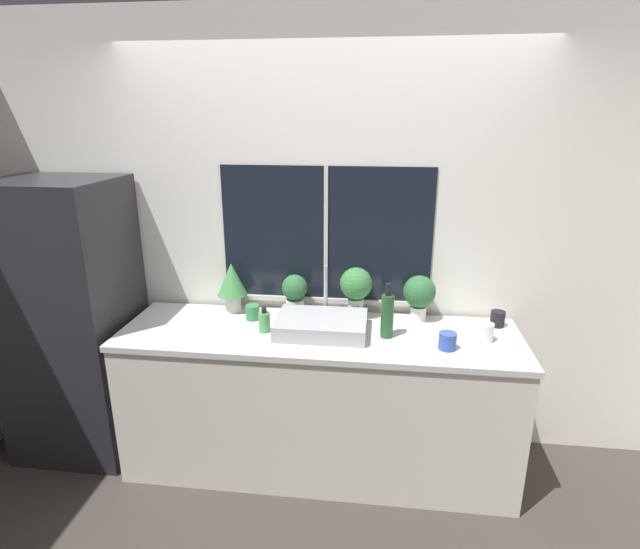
{
  "coord_description": "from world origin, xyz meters",
  "views": [
    {
      "loc": [
        0.33,
        -2.29,
        2.1
      ],
      "look_at": [
        0.01,
        0.33,
        1.25
      ],
      "focal_mm": 28.0,
      "sensor_mm": 36.0,
      "label": 1
    }
  ],
  "objects": [
    {
      "name": "wall_back",
      "position": [
        0.0,
        0.72,
        1.35
      ],
      "size": [
        8.0,
        0.09,
        2.7
      ],
      "color": "silver",
      "rests_on": "ground_plane"
    },
    {
      "name": "bottle_tall",
      "position": [
        0.39,
        0.31,
        1.03
      ],
      "size": [
        0.07,
        0.07,
        0.32
      ],
      "color": "#235128",
      "rests_on": "counter"
    },
    {
      "name": "potted_plant_center_right",
      "position": [
        0.2,
        0.58,
        1.09
      ],
      "size": [
        0.2,
        0.2,
        0.32
      ],
      "color": "white",
      "rests_on": "counter"
    },
    {
      "name": "mug_black",
      "position": [
        1.04,
        0.54,
        0.94
      ],
      "size": [
        0.08,
        0.08,
        0.09
      ],
      "color": "black",
      "rests_on": "counter"
    },
    {
      "name": "soap_bottle",
      "position": [
        -0.31,
        0.29,
        0.96
      ],
      "size": [
        0.07,
        0.07,
        0.15
      ],
      "color": "#519E5B",
      "rests_on": "counter"
    },
    {
      "name": "mug_white",
      "position": [
        0.93,
        0.33,
        0.95
      ],
      "size": [
        0.08,
        0.08,
        0.1
      ],
      "color": "white",
      "rests_on": "counter"
    },
    {
      "name": "sink",
      "position": [
        0.02,
        0.33,
        0.94
      ],
      "size": [
        0.52,
        0.42,
        0.34
      ],
      "color": "#ADADB2",
      "rests_on": "counter"
    },
    {
      "name": "potted_plant_far_right",
      "position": [
        0.58,
        0.58,
        1.07
      ],
      "size": [
        0.19,
        0.19,
        0.28
      ],
      "color": "white",
      "rests_on": "counter"
    },
    {
      "name": "refrigerator",
      "position": [
        -1.56,
        0.36,
        0.87
      ],
      "size": [
        0.7,
        0.66,
        1.75
      ],
      "color": "#232328",
      "rests_on": "ground_plane"
    },
    {
      "name": "mug_green",
      "position": [
        -0.42,
        0.46,
        0.94
      ],
      "size": [
        0.09,
        0.09,
        0.09
      ],
      "color": "#38844C",
      "rests_on": "counter"
    },
    {
      "name": "potted_plant_far_left",
      "position": [
        -0.58,
        0.58,
        1.09
      ],
      "size": [
        0.19,
        0.19,
        0.32
      ],
      "color": "white",
      "rests_on": "counter"
    },
    {
      "name": "ground_plane",
      "position": [
        0.0,
        0.0,
        0.0
      ],
      "size": [
        14.0,
        14.0,
        0.0
      ],
      "primitive_type": "plane",
      "color": "#38332D"
    },
    {
      "name": "wall_right",
      "position": [
        2.19,
        1.5,
        1.35
      ],
      "size": [
        0.06,
        7.0,
        2.7
      ],
      "color": "silver",
      "rests_on": "ground_plane"
    },
    {
      "name": "wall_left",
      "position": [
        -2.19,
        1.5,
        1.35
      ],
      "size": [
        0.06,
        7.0,
        2.7
      ],
      "color": "silver",
      "rests_on": "ground_plane"
    },
    {
      "name": "mug_blue",
      "position": [
        0.71,
        0.2,
        0.94
      ],
      "size": [
        0.09,
        0.09,
        0.09
      ],
      "color": "#3351AD",
      "rests_on": "counter"
    },
    {
      "name": "counter",
      "position": [
        0.0,
        0.33,
        0.45
      ],
      "size": [
        2.31,
        0.68,
        0.9
      ],
      "color": "silver",
      "rests_on": "ground_plane"
    },
    {
      "name": "potted_plant_center_left",
      "position": [
        -0.18,
        0.58,
        1.04
      ],
      "size": [
        0.16,
        0.16,
        0.26
      ],
      "color": "white",
      "rests_on": "counter"
    }
  ]
}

